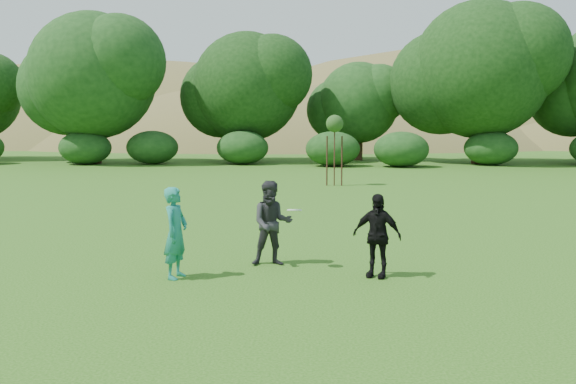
# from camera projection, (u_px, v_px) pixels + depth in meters

# --- Properties ---
(ground) EXTENTS (120.00, 120.00, 0.00)m
(ground) POSITION_uv_depth(u_px,v_px,m) (278.00, 274.00, 11.21)
(ground) COLOR #19470C
(ground) RESTS_ON ground
(player_teal) EXTENTS (0.49, 0.64, 1.56)m
(player_teal) POSITION_uv_depth(u_px,v_px,m) (176.00, 233.00, 10.84)
(player_teal) COLOR #1B7D6D
(player_teal) RESTS_ON ground
(player_grey) EXTENTS (0.84, 0.69, 1.57)m
(player_grey) POSITION_uv_depth(u_px,v_px,m) (272.00, 223.00, 11.80)
(player_grey) COLOR #292A2C
(player_grey) RESTS_ON ground
(player_black) EXTENTS (0.92, 0.64, 1.44)m
(player_black) POSITION_uv_depth(u_px,v_px,m) (377.00, 235.00, 10.92)
(player_black) COLOR black
(player_black) RESTS_ON ground
(frisbee) EXTENTS (0.27, 0.27, 0.07)m
(frisbee) POSITION_uv_depth(u_px,v_px,m) (294.00, 210.00, 11.49)
(frisbee) COLOR white
(frisbee) RESTS_ON ground
(sapling) EXTENTS (0.70, 0.70, 2.85)m
(sapling) POSITION_uv_depth(u_px,v_px,m) (335.00, 126.00, 25.66)
(sapling) COLOR #3F2319
(sapling) RESTS_ON ground
(hillside) EXTENTS (150.00, 72.00, 52.00)m
(hillside) POSITION_uv_depth(u_px,v_px,m) (313.00, 236.00, 80.50)
(hillside) COLOR olive
(hillside) RESTS_ON ground
(tree_row) EXTENTS (53.92, 10.38, 9.62)m
(tree_row) POSITION_uv_depth(u_px,v_px,m) (365.00, 82.00, 38.92)
(tree_row) COLOR #3A2616
(tree_row) RESTS_ON ground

